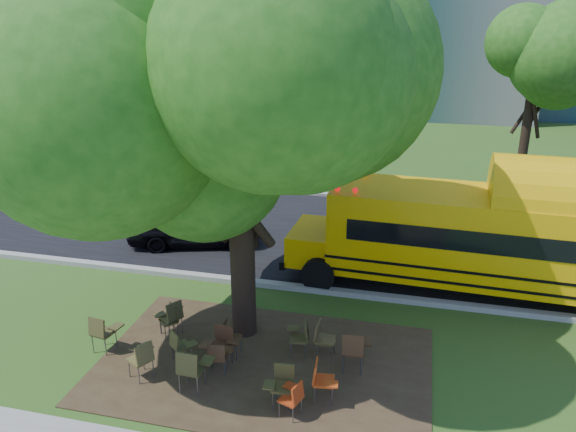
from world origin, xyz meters
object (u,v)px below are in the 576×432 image
(chair_0, at_px, (102,330))
(chair_13, at_px, (354,348))
(school_bus, at_px, (523,241))
(chair_6, at_px, (293,396))
(chair_9, at_px, (170,317))
(chair_2, at_px, (142,356))
(main_tree, at_px, (238,113))
(chair_1, at_px, (180,344))
(chair_12, at_px, (323,337))
(bg_car_red, at_px, (153,171))
(chair_7, at_px, (321,378))
(chair_14, at_px, (301,334))
(chair_8, at_px, (173,314))
(chair_3, at_px, (220,342))
(black_car, at_px, (195,223))
(chair_5, at_px, (282,381))
(chair_4, at_px, (192,366))
(chair_10, at_px, (228,336))
(pedestrian_a, at_px, (45,147))

(chair_0, distance_m, chair_13, 5.48)
(school_bus, relative_size, chair_6, 14.72)
(chair_9, xyz_separation_m, chair_13, (4.31, -0.41, 0.11))
(chair_2, bearing_deg, main_tree, -5.65)
(chair_1, height_order, chair_12, chair_12)
(chair_13, distance_m, bg_car_red, 14.92)
(chair_0, xyz_separation_m, chair_7, (4.96, -0.49, -0.03))
(main_tree, distance_m, chair_14, 4.90)
(chair_9, bearing_deg, bg_car_red, -18.72)
(school_bus, distance_m, chair_14, 6.41)
(main_tree, relative_size, chair_14, 10.48)
(chair_8, bearing_deg, chair_13, -64.67)
(chair_3, relative_size, chair_7, 1.08)
(chair_0, distance_m, black_car, 6.19)
(chair_3, xyz_separation_m, chair_5, (1.57, -0.92, -0.04))
(chair_1, bearing_deg, school_bus, 72.83)
(chair_2, height_order, chair_6, chair_2)
(chair_4, bearing_deg, chair_0, 162.62)
(chair_6, relative_size, bg_car_red, 0.17)
(chair_10, bearing_deg, main_tree, 177.29)
(chair_3, xyz_separation_m, chair_4, (-0.24, -0.98, 0.03))
(chair_6, bearing_deg, school_bus, -19.41)
(chair_2, distance_m, chair_7, 3.66)
(chair_2, relative_size, chair_3, 0.95)
(chair_0, bearing_deg, chair_13, 15.10)
(main_tree, height_order, chair_3, main_tree)
(chair_2, xyz_separation_m, chair_5, (2.95, -0.12, -0.01))
(school_bus, distance_m, chair_13, 5.78)
(chair_5, height_order, chair_13, chair_13)
(main_tree, height_order, chair_9, main_tree)
(chair_2, xyz_separation_m, chair_9, (-0.16, 1.63, -0.06))
(chair_4, height_order, chair_6, chair_4)
(main_tree, bearing_deg, chair_4, -97.96)
(chair_3, xyz_separation_m, chair_10, (0.06, 0.33, -0.04))
(chair_5, distance_m, chair_14, 1.70)
(chair_10, bearing_deg, chair_5, 49.43)
(bg_car_red, relative_size, pedestrian_a, 3.01)
(chair_2, height_order, chair_12, chair_2)
(main_tree, height_order, chair_5, main_tree)
(chair_12, distance_m, bg_car_red, 14.17)
(main_tree, height_order, chair_8, main_tree)
(chair_9, bearing_deg, chair_12, -137.45)
(chair_1, distance_m, chair_5, 2.57)
(main_tree, relative_size, chair_3, 9.51)
(chair_2, xyz_separation_m, bg_car_red, (-5.83, 12.32, 0.10))
(chair_2, bearing_deg, chair_5, -63.60)
(chair_0, bearing_deg, chair_2, -17.68)
(chair_3, height_order, chair_12, chair_3)
(chair_7, distance_m, chair_12, 1.44)
(school_bus, height_order, chair_7, school_bus)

